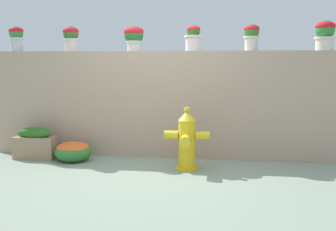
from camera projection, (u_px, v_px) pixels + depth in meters
name	position (u px, v px, depth m)	size (l,w,h in m)	color
ground_plane	(146.00, 177.00, 5.16)	(24.00, 24.00, 0.00)	gray
stone_wall	(161.00, 104.00, 6.25)	(5.46, 0.30, 1.67)	tan
potted_plant_0	(16.00, 37.00, 6.39)	(0.24, 0.24, 0.41)	silver
potted_plant_1	(71.00, 36.00, 6.32)	(0.26, 0.26, 0.40)	beige
potted_plant_2	(134.00, 36.00, 6.15)	(0.31, 0.31, 0.40)	beige
potted_plant_3	(193.00, 37.00, 6.02)	(0.28, 0.28, 0.40)	silver
potted_plant_4	(251.00, 35.00, 5.93)	(0.24, 0.24, 0.40)	beige
potted_plant_5	(325.00, 33.00, 5.74)	(0.30, 0.30, 0.44)	beige
fire_hydrant	(187.00, 141.00, 5.49)	(0.63, 0.50, 0.88)	gold
flower_bush_left	(73.00, 151.00, 5.99)	(0.56, 0.50, 0.31)	#317431
planter_box	(35.00, 144.00, 6.13)	(0.64, 0.25, 0.50)	#967A5D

